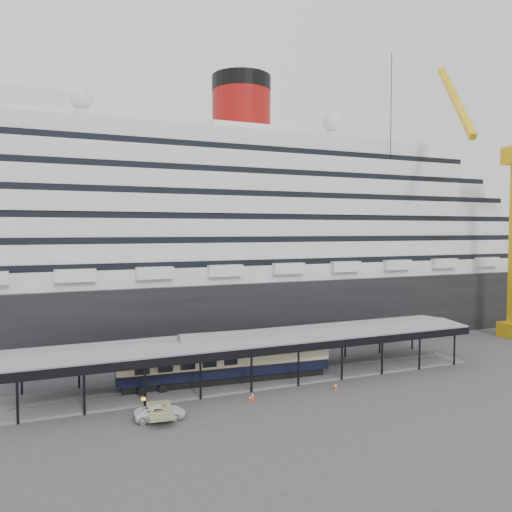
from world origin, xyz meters
The scene contains 9 objects.
ground centered at (0.00, 0.00, 0.00)m, with size 200.00×200.00×0.00m, color #3D3D40.
cruise_ship centered at (0.05, 32.00, 18.35)m, with size 130.00×30.00×43.90m.
platform_canopy centered at (0.00, 5.00, 2.36)m, with size 56.00×9.18×5.30m.
crane_yellow centered at (47.06, 10.54, 19.96)m, with size 23.83×18.78×47.60m.
port_truck centered at (-13.75, -3.01, 0.66)m, with size 2.19×4.74×1.32m, color white.
pullman_carriage centered at (-4.39, 5.00, 2.92)m, with size 24.87×5.04×24.25m.
traffic_cone_left centered at (-4.13, -1.79, 0.33)m, with size 0.37×0.37×0.67m.
traffic_cone_mid centered at (-3.73, -1.43, 0.38)m, with size 0.52×0.52×0.77m.
traffic_cone_right centered at (6.05, -1.94, 0.38)m, with size 0.42×0.42×0.77m.
Camera 1 is at (-23.24, -48.76, 17.75)m, focal length 35.00 mm.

